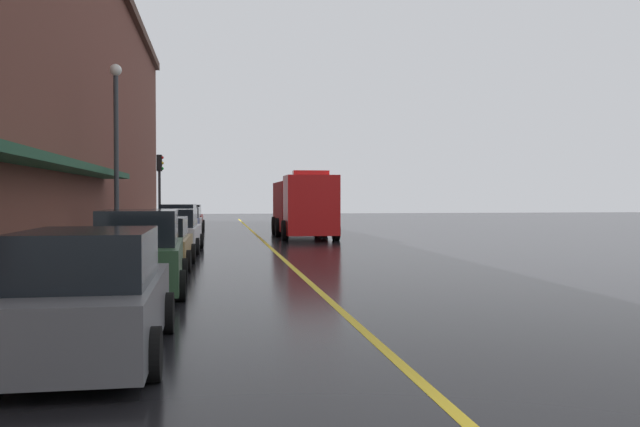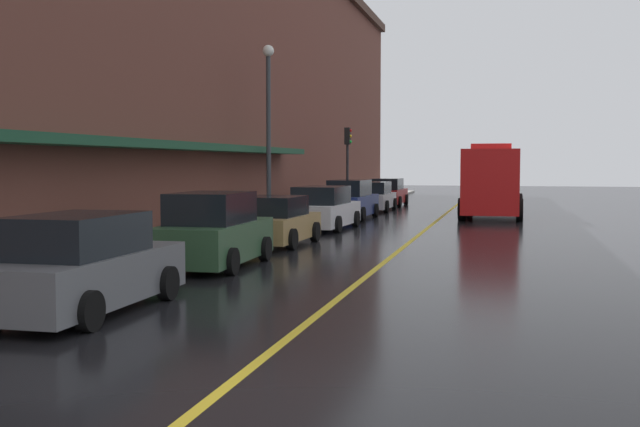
{
  "view_description": "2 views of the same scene",
  "coord_description": "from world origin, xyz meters",
  "views": [
    {
      "loc": [
        -2.35,
        -5.35,
        2.14
      ],
      "look_at": [
        0.94,
        15.52,
        1.62
      ],
      "focal_mm": 37.84,
      "sensor_mm": 36.0,
      "label": 1
    },
    {
      "loc": [
        3.13,
        -7.83,
        2.57
      ],
      "look_at": [
        -2.47,
        14.91,
        1.04
      ],
      "focal_mm": 43.31,
      "sensor_mm": 36.0,
      "label": 2
    }
  ],
  "objects": [
    {
      "name": "parked_car_3",
      "position": [
        -3.9,
        21.17,
        0.79
      ],
      "size": [
        2.24,
        4.85,
        1.68
      ],
      "rotation": [
        0.0,
        0.0,
        1.54
      ],
      "color": "silver",
      "rests_on": "ground"
    },
    {
      "name": "parking_meter_0",
      "position": [
        -5.35,
        34.47,
        1.06
      ],
      "size": [
        0.14,
        0.18,
        1.33
      ],
      "color": "#4C4C51",
      "rests_on": "sidewalk_left"
    },
    {
      "name": "parked_car_6",
      "position": [
        -4.01,
        38.15,
        0.77
      ],
      "size": [
        2.1,
        4.31,
        1.65
      ],
      "rotation": [
        0.0,
        0.0,
        1.56
      ],
      "color": "maroon",
      "rests_on": "ground"
    },
    {
      "name": "parking_meter_1",
      "position": [
        -5.35,
        31.52,
        1.06
      ],
      "size": [
        0.14,
        0.18,
        1.33
      ],
      "color": "#4C4C51",
      "rests_on": "sidewalk_left"
    },
    {
      "name": "parked_car_0",
      "position": [
        -3.99,
        3.96,
        0.8
      ],
      "size": [
        2.05,
        4.57,
        1.71
      ],
      "rotation": [
        0.0,
        0.0,
        1.58
      ],
      "color": "#595B60",
      "rests_on": "ground"
    },
    {
      "name": "ground_plane",
      "position": [
        0.0,
        25.0,
        0.0
      ],
      "size": [
        112.0,
        112.0,
        0.0
      ],
      "primitive_type": "plane",
      "color": "black"
    },
    {
      "name": "lane_center_stripe",
      "position": [
        0.0,
        25.0,
        0.0
      ],
      "size": [
        0.16,
        70.0,
        0.01
      ],
      "primitive_type": "cube",
      "color": "gold",
      "rests_on": "ground"
    },
    {
      "name": "parked_car_4",
      "position": [
        -4.0,
        26.99,
        0.84
      ],
      "size": [
        2.06,
        4.72,
        1.8
      ],
      "rotation": [
        0.0,
        0.0,
        1.54
      ],
      "color": "navy",
      "rests_on": "ground"
    },
    {
      "name": "street_lamp_left",
      "position": [
        -5.95,
        20.73,
        4.4
      ],
      "size": [
        0.44,
        0.44,
        6.94
      ],
      "color": "#33383D",
      "rests_on": "sidewalk_left"
    },
    {
      "name": "sidewalk_left",
      "position": [
        -6.2,
        25.0,
        0.07
      ],
      "size": [
        2.4,
        70.0,
        0.15
      ],
      "primitive_type": "cube",
      "color": "#9E9B93",
      "rests_on": "ground"
    },
    {
      "name": "parked_car_2",
      "position": [
        -4.05,
        15.28,
        0.73
      ],
      "size": [
        2.21,
        4.2,
        1.54
      ],
      "rotation": [
        0.0,
        0.0,
        1.55
      ],
      "color": "#A5844C",
      "rests_on": "ground"
    },
    {
      "name": "parked_car_5",
      "position": [
        -3.98,
        33.0,
        0.74
      ],
      "size": [
        2.1,
        4.38,
        1.56
      ],
      "rotation": [
        0.0,
        0.0,
        1.56
      ],
      "color": "silver",
      "rests_on": "ground"
    },
    {
      "name": "fire_truck",
      "position": [
        2.34,
        30.28,
        1.63
      ],
      "size": [
        2.88,
        8.9,
        3.42
      ],
      "rotation": [
        0.0,
        0.0,
        -1.58
      ],
      "color": "red",
      "rests_on": "ground"
    },
    {
      "name": "parked_car_1",
      "position": [
        -3.98,
        10.0,
        0.86
      ],
      "size": [
        2.11,
        4.42,
        1.85
      ],
      "rotation": [
        0.0,
        0.0,
        1.6
      ],
      "color": "#2D5133",
      "rests_on": "ground"
    },
    {
      "name": "traffic_light_near",
      "position": [
        -5.29,
        32.52,
        3.16
      ],
      "size": [
        0.38,
        0.36,
        4.3
      ],
      "color": "#232326",
      "rests_on": "sidewalk_left"
    }
  ]
}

